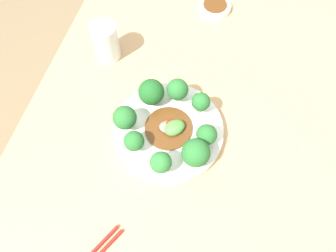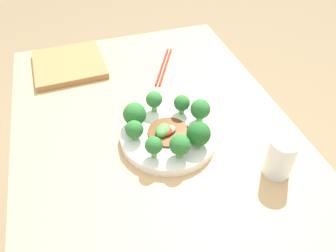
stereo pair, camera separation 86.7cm
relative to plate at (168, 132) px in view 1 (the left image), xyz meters
The scene contains 14 objects.
ground_plane 0.78m from the plate, 98.34° to the left, with size 8.00×8.00×0.00m, color #7F6B4C.
table 0.40m from the plate, 98.34° to the left, with size 1.12×0.72×0.77m.
plate is the anchor object (origin of this frame).
broccoli_south 0.10m from the plate, 80.88° to the right, with size 0.05×0.05×0.07m.
broccoli_southwest 0.10m from the plate, 138.71° to the right, with size 0.06×0.06×0.07m.
broccoli_east 0.10m from the plate, ahead, with size 0.04×0.04×0.06m.
broccoli_west 0.10m from the plate, behind, with size 0.05×0.05×0.06m.
broccoli_northwest 0.10m from the plate, 140.66° to the left, with size 0.04×0.04×0.06m.
broccoli_southeast 0.09m from the plate, 44.05° to the right, with size 0.04×0.04×0.06m.
broccoli_northeast 0.10m from the plate, 54.60° to the left, with size 0.06×0.06×0.07m.
broccoli_north 0.09m from the plate, 87.81° to the left, with size 0.04×0.04×0.05m.
stirfry_center 0.02m from the plate, 96.32° to the left, with size 0.10×0.10×0.02m.
drinking_glass 0.27m from the plate, 130.99° to the right, with size 0.06×0.06×0.10m.
sauce_dish 0.41m from the plate, behind, with size 0.09×0.09×0.02m.
Camera 1 is at (0.31, 0.06, 1.44)m, focal length 35.00 mm.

